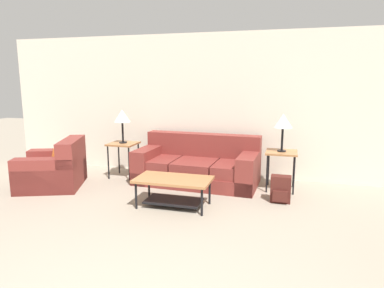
{
  "coord_description": "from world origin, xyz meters",
  "views": [
    {
      "loc": [
        1.03,
        -1.37,
        1.75
      ],
      "look_at": [
        -0.37,
        3.57,
        0.8
      ],
      "focal_mm": 32.0,
      "sensor_mm": 36.0,
      "label": 1
    }
  ],
  "objects_px": {
    "armchair": "(54,170)",
    "table_lamp_left": "(122,117)",
    "side_table_right": "(281,156)",
    "couch": "(198,166)",
    "backpack": "(281,189)",
    "table_lamp_right": "(283,122)",
    "coffee_table": "(173,186)",
    "side_table_left": "(123,147)"
  },
  "relations": [
    {
      "from": "table_lamp_right",
      "to": "armchair",
      "type": "bearing_deg",
      "value": -166.9
    },
    {
      "from": "couch",
      "to": "table_lamp_left",
      "type": "relative_size",
      "value": 3.5
    },
    {
      "from": "couch",
      "to": "coffee_table",
      "type": "relative_size",
      "value": 1.99
    },
    {
      "from": "side_table_left",
      "to": "table_lamp_left",
      "type": "bearing_deg",
      "value": 180.0
    },
    {
      "from": "armchair",
      "to": "table_lamp_right",
      "type": "distance_m",
      "value": 3.83
    },
    {
      "from": "coffee_table",
      "to": "side_table_right",
      "type": "distance_m",
      "value": 1.88
    },
    {
      "from": "backpack",
      "to": "table_lamp_left",
      "type": "bearing_deg",
      "value": 168.08
    },
    {
      "from": "table_lamp_left",
      "to": "backpack",
      "type": "relative_size",
      "value": 1.54
    },
    {
      "from": "couch",
      "to": "side_table_left",
      "type": "height_order",
      "value": "couch"
    },
    {
      "from": "side_table_right",
      "to": "backpack",
      "type": "relative_size",
      "value": 1.62
    },
    {
      "from": "side_table_left",
      "to": "table_lamp_left",
      "type": "distance_m",
      "value": 0.55
    },
    {
      "from": "side_table_right",
      "to": "table_lamp_left",
      "type": "height_order",
      "value": "table_lamp_left"
    },
    {
      "from": "coffee_table",
      "to": "backpack",
      "type": "distance_m",
      "value": 1.57
    },
    {
      "from": "side_table_left",
      "to": "side_table_right",
      "type": "height_order",
      "value": "same"
    },
    {
      "from": "armchair",
      "to": "table_lamp_left",
      "type": "relative_size",
      "value": 2.08
    },
    {
      "from": "couch",
      "to": "table_lamp_right",
      "type": "bearing_deg",
      "value": -0.89
    },
    {
      "from": "side_table_left",
      "to": "side_table_right",
      "type": "relative_size",
      "value": 1.0
    },
    {
      "from": "couch",
      "to": "backpack",
      "type": "height_order",
      "value": "couch"
    },
    {
      "from": "side_table_right",
      "to": "backpack",
      "type": "height_order",
      "value": "side_table_right"
    },
    {
      "from": "table_lamp_right",
      "to": "couch",
      "type": "bearing_deg",
      "value": 179.11
    },
    {
      "from": "coffee_table",
      "to": "side_table_left",
      "type": "bearing_deg",
      "value": 139.04
    },
    {
      "from": "coffee_table",
      "to": "side_table_left",
      "type": "height_order",
      "value": "side_table_left"
    },
    {
      "from": "table_lamp_right",
      "to": "side_table_left",
      "type": "bearing_deg",
      "value": 180.0
    },
    {
      "from": "side_table_right",
      "to": "table_lamp_left",
      "type": "bearing_deg",
      "value": 180.0
    },
    {
      "from": "couch",
      "to": "armchair",
      "type": "height_order",
      "value": "couch"
    },
    {
      "from": "coffee_table",
      "to": "side_table_left",
      "type": "relative_size",
      "value": 1.66
    },
    {
      "from": "coffee_table",
      "to": "table_lamp_right",
      "type": "distance_m",
      "value": 2.03
    },
    {
      "from": "armchair",
      "to": "coffee_table",
      "type": "bearing_deg",
      "value": -8.75
    },
    {
      "from": "side_table_left",
      "to": "table_lamp_left",
      "type": "xyz_separation_m",
      "value": [
        -0.0,
        0.0,
        0.55
      ]
    },
    {
      "from": "armchair",
      "to": "side_table_left",
      "type": "relative_size",
      "value": 1.97
    },
    {
      "from": "side_table_left",
      "to": "side_table_right",
      "type": "distance_m",
      "value": 2.8
    },
    {
      "from": "armchair",
      "to": "side_table_left",
      "type": "distance_m",
      "value": 1.23
    },
    {
      "from": "side_table_right",
      "to": "armchair",
      "type": "bearing_deg",
      "value": -166.9
    },
    {
      "from": "side_table_right",
      "to": "table_lamp_left",
      "type": "distance_m",
      "value": 2.85
    },
    {
      "from": "side_table_right",
      "to": "table_lamp_right",
      "type": "height_order",
      "value": "table_lamp_right"
    },
    {
      "from": "side_table_right",
      "to": "table_lamp_right",
      "type": "bearing_deg",
      "value": 0.0
    },
    {
      "from": "side_table_right",
      "to": "backpack",
      "type": "distance_m",
      "value": 0.7
    },
    {
      "from": "couch",
      "to": "table_lamp_right",
      "type": "xyz_separation_m",
      "value": [
        1.4,
        -0.02,
        0.82
      ]
    },
    {
      "from": "table_lamp_left",
      "to": "table_lamp_right",
      "type": "distance_m",
      "value": 2.8
    },
    {
      "from": "couch",
      "to": "side_table_right",
      "type": "xyz_separation_m",
      "value": [
        1.4,
        -0.02,
        0.27
      ]
    },
    {
      "from": "side_table_left",
      "to": "backpack",
      "type": "bearing_deg",
      "value": -11.92
    },
    {
      "from": "armchair",
      "to": "coffee_table",
      "type": "xyz_separation_m",
      "value": [
        2.22,
        -0.34,
        0.02
      ]
    }
  ]
}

